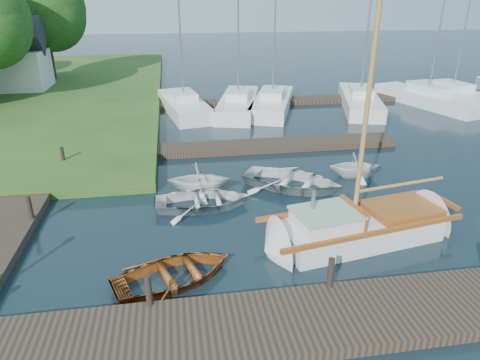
{
  "coord_description": "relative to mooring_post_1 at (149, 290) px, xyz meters",
  "views": [
    {
      "loc": [
        -2.19,
        -13.46,
        7.09
      ],
      "look_at": [
        0.0,
        0.0,
        1.2
      ],
      "focal_mm": 32.0,
      "sensor_mm": 36.0,
      "label": 1
    }
  ],
  "objects": [
    {
      "name": "ground",
      "position": [
        3.0,
        5.0,
        -0.7
      ],
      "size": [
        160.0,
        160.0,
        0.0
      ],
      "primitive_type": "plane",
      "color": "black",
      "rests_on": "ground"
    },
    {
      "name": "near_dock",
      "position": [
        3.0,
        -1.0,
        -0.55
      ],
      "size": [
        18.0,
        2.2,
        0.3
      ],
      "primitive_type": "cube",
      "color": "black",
      "rests_on": "ground"
    },
    {
      "name": "left_dock",
      "position": [
        -5.0,
        7.0,
        -0.55
      ],
      "size": [
        2.2,
        18.0,
        0.3
      ],
      "primitive_type": "cube",
      "color": "black",
      "rests_on": "ground"
    },
    {
      "name": "far_dock",
      "position": [
        5.0,
        11.5,
        -0.55
      ],
      "size": [
        14.0,
        1.6,
        0.3
      ],
      "primitive_type": "cube",
      "color": "black",
      "rests_on": "ground"
    },
    {
      "name": "pontoon",
      "position": [
        13.0,
        21.0,
        -0.55
      ],
      "size": [
        30.0,
        1.6,
        0.3
      ],
      "primitive_type": "cube",
      "color": "black",
      "rests_on": "ground"
    },
    {
      "name": "mooring_post_1",
      "position": [
        0.0,
        0.0,
        0.0
      ],
      "size": [
        0.16,
        0.16,
        0.8
      ],
      "primitive_type": "cylinder",
      "color": "black",
      "rests_on": "near_dock"
    },
    {
      "name": "mooring_post_2",
      "position": [
        4.5,
        0.0,
        0.0
      ],
      "size": [
        0.16,
        0.16,
        0.8
      ],
      "primitive_type": "cylinder",
      "color": "black",
      "rests_on": "near_dock"
    },
    {
      "name": "mooring_post_4",
      "position": [
        -4.0,
        5.0,
        0.0
      ],
      "size": [
        0.16,
        0.16,
        0.8
      ],
      "primitive_type": "cylinder",
      "color": "black",
      "rests_on": "left_dock"
    },
    {
      "name": "mooring_post_5",
      "position": [
        -4.0,
        10.0,
        0.0
      ],
      "size": [
        0.16,
        0.16,
        0.8
      ],
      "primitive_type": "cylinder",
      "color": "black",
      "rests_on": "left_dock"
    },
    {
      "name": "sailboat",
      "position": [
        6.51,
        2.53,
        -0.36
      ],
      "size": [
        7.38,
        3.19,
        9.83
      ],
      "rotation": [
        0.0,
        0.0,
        0.18
      ],
      "color": "silver",
      "rests_on": "ground"
    },
    {
      "name": "dinghy",
      "position": [
        0.61,
        1.24,
        -0.36
      ],
      "size": [
        3.9,
        3.34,
        0.68
      ],
      "primitive_type": "imported",
      "rotation": [
        0.0,
        0.0,
        1.92
      ],
      "color": "brown",
      "rests_on": "ground"
    },
    {
      "name": "tender_a",
      "position": [
        1.72,
        5.51,
        -0.34
      ],
      "size": [
        3.49,
        2.51,
        0.72
      ],
      "primitive_type": "imported",
      "rotation": [
        0.0,
        0.0,
        1.58
      ],
      "color": "silver",
      "rests_on": "ground"
    },
    {
      "name": "tender_b",
      "position": [
        1.72,
        6.78,
        -0.04
      ],
      "size": [
        2.73,
        2.42,
        1.32
      ],
      "primitive_type": "imported",
      "rotation": [
        0.0,
        0.0,
        1.46
      ],
      "color": "silver",
      "rests_on": "ground"
    },
    {
      "name": "tender_c",
      "position": [
        5.37,
        6.65,
        -0.29
      ],
      "size": [
        4.89,
        4.55,
        0.82
      ],
      "primitive_type": "imported",
      "rotation": [
        0.0,
        0.0,
        0.99
      ],
      "color": "silver",
      "rests_on": "ground"
    },
    {
      "name": "tender_d",
      "position": [
        8.33,
        7.33,
        -0.12
      ],
      "size": [
        2.45,
        2.18,
        1.17
      ],
      "primitive_type": "imported",
      "rotation": [
        0.0,
        0.0,
        1.44
      ],
      "color": "silver",
      "rests_on": "ground"
    },
    {
      "name": "marina_boat_0",
      "position": [
        1.61,
        19.41,
        -0.13
      ],
      "size": [
        3.46,
        7.7,
        10.64
      ],
      "rotation": [
        0.0,
        0.0,
        1.75
      ],
      "color": "silver",
      "rests_on": "ground"
    },
    {
      "name": "marina_boat_1",
      "position": [
        5.21,
        19.32,
        -0.13
      ],
      "size": [
        4.16,
        8.35,
        11.36
      ],
      "rotation": [
        0.0,
        0.0,
        1.32
      ],
      "color": "silver",
      "rests_on": "ground"
    },
    {
      "name": "marina_boat_2",
      "position": [
        7.51,
        19.18,
        -0.13
      ],
      "size": [
        4.69,
        8.12,
        11.22
      ],
      "rotation": [
        0.0,
        0.0,
        1.23
      ],
      "color": "silver",
      "rests_on": "ground"
    },
    {
      "name": "marina_boat_4",
      "position": [
        13.6,
        18.93,
        -0.13
      ],
      "size": [
        4.6,
        8.8,
        11.73
      ],
      "rotation": [
        0.0,
        0.0,
        1.27
      ],
      "color": "silver",
      "rests_on": "ground"
    },
    {
      "name": "marina_boat_5",
      "position": [
        18.51,
        18.72,
        -0.13
      ],
      "size": [
        4.37,
        8.62,
        11.06
      ],
      "rotation": [
        0.0,
        0.0,
        1.84
      ],
      "color": "silver",
      "rests_on": "ground"
    },
    {
      "name": "marina_boat_6",
      "position": [
        20.95,
        19.57,
        -0.13
      ],
      "size": [
        3.3,
        7.92,
        10.47
      ],
      "rotation": [
        0.0,
        0.0,
        1.72
      ],
      "color": "silver",
      "rests_on": "ground"
    },
    {
      "name": "house_c",
      "position": [
        -11.0,
        27.0,
        1.88
      ],
      "size": [
        5.25,
        4.0,
        5.28
      ],
      "color": "silver",
      "rests_on": "shore"
    },
    {
      "name": "tree_7",
      "position": [
        -9.0,
        31.05,
        5.5
      ],
      "size": [
        6.83,
        6.83,
        9.38
      ],
      "color": "#332114",
      "rests_on": "shore"
    }
  ]
}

